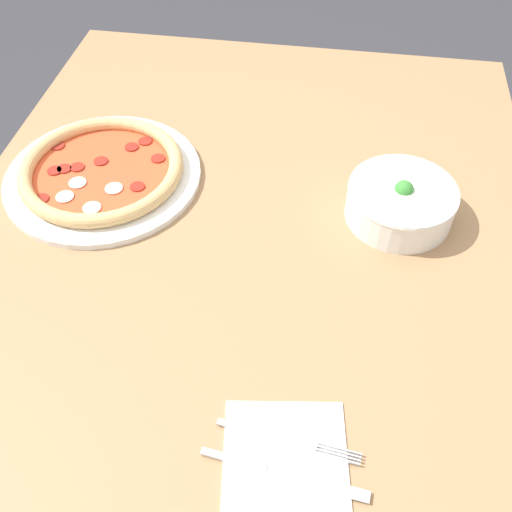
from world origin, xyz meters
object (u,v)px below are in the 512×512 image
object	(u,v)px
bowl	(400,200)
knife	(276,472)
fork	(286,440)
pizza	(102,171)

from	to	relation	value
bowl	knife	world-z (taller)	bowl
fork	knife	bearing A→B (deg)	-92.98
pizza	fork	distance (m)	0.60
pizza	bowl	world-z (taller)	bowl
pizza	knife	world-z (taller)	pizza
fork	knife	size ratio (longest dim) A/B	0.89
pizza	knife	bearing A→B (deg)	38.29
knife	bowl	bearing A→B (deg)	79.42
pizza	fork	bearing A→B (deg)	41.30
bowl	fork	distance (m)	0.46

